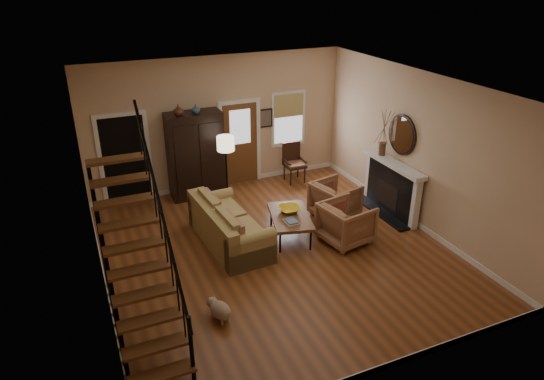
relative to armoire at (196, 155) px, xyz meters
name	(u,v)px	position (x,y,z in m)	size (l,w,h in m)	color
room	(225,154)	(0.29, -1.39, 0.46)	(7.00, 7.33, 3.30)	brown
staircase	(135,241)	(-2.08, -4.45, 0.55)	(0.94, 2.80, 3.20)	brown
fireplace	(393,182)	(3.83, -2.65, -0.31)	(0.33, 1.95, 2.30)	black
armoire	(196,155)	(0.00, 0.00, 0.00)	(1.30, 0.60, 2.10)	black
vase_a	(178,110)	(-0.35, -0.10, 1.17)	(0.24, 0.24, 0.25)	#4C2619
vase_b	(196,109)	(0.05, -0.10, 1.16)	(0.20, 0.20, 0.21)	#334C60
sofa	(230,225)	(-0.03, -2.51, -0.63)	(0.98, 2.26, 0.84)	#A6894B
coffee_table	(290,226)	(1.21, -2.76, -0.80)	(0.77, 1.32, 0.51)	brown
bowl	(289,209)	(1.26, -2.61, -0.49)	(0.45, 0.45, 0.11)	yellow
books	(291,221)	(1.09, -3.06, -0.51)	(0.24, 0.33, 0.06)	beige
armchair_left	(346,223)	(2.17, -3.38, -0.62)	(0.92, 0.94, 0.86)	brown
armchair_right	(335,200)	(2.52, -2.34, -0.63)	(0.89, 0.91, 0.83)	brown
floor_lamp	(227,172)	(0.48, -0.86, -0.19)	(0.39, 0.39, 1.72)	black
side_chair	(295,163)	(2.55, -0.20, -0.54)	(0.54, 0.54, 1.02)	#331B10
dog	(220,311)	(-0.95, -4.70, -0.88)	(0.28, 0.47, 0.34)	tan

